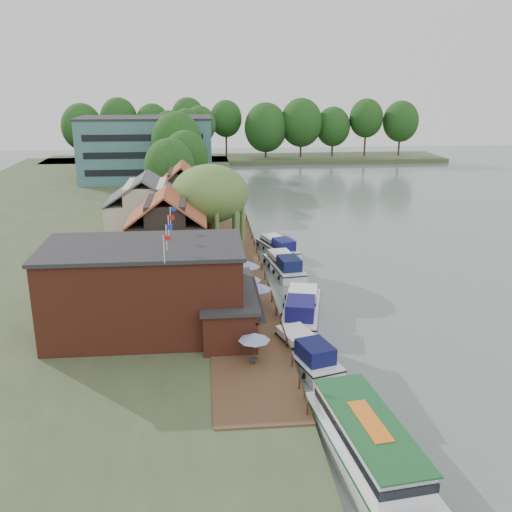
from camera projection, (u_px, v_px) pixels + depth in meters
name	position (u px, v px, depth m)	size (l,w,h in m)	color
ground	(339.00, 330.00, 48.44)	(260.00, 260.00, 0.00)	#4F5C5A
land_bank	(68.00, 228.00, 78.87)	(50.00, 140.00, 1.00)	#384728
quay_deck	(238.00, 281.00, 56.91)	(6.00, 50.00, 0.10)	#47301E
quay_rail	(264.00, 274.00, 57.49)	(0.20, 49.00, 1.00)	black
pub	(170.00, 288.00, 44.85)	(20.00, 11.00, 7.30)	maroon
hotel_block	(147.00, 149.00, 110.82)	(25.40, 12.40, 12.30)	#38666B
cottage_a	(168.00, 232.00, 58.83)	(8.60, 7.60, 8.50)	black
cottage_b	(147.00, 211.00, 68.06)	(9.60, 8.60, 8.50)	beige
cottage_c	(183.00, 195.00, 76.96)	(7.60, 7.60, 8.50)	black
willow	(210.00, 211.00, 63.69)	(8.60, 8.60, 10.43)	#476B2D
umbrella_0	(254.00, 348.00, 40.09)	(2.26, 2.26, 2.38)	navy
umbrella_1	(247.00, 311.00, 46.43)	(2.00, 2.00, 2.38)	navy
umbrella_2	(258.00, 296.00, 49.68)	(2.44, 2.44, 2.38)	#1B1B95
umbrella_3	(251.00, 287.00, 51.86)	(1.94, 1.94, 2.38)	navy
umbrella_4	(247.00, 273.00, 55.58)	(2.45, 2.45, 2.38)	navy
cruiser_0	(304.00, 348.00, 42.75)	(3.00, 9.31, 2.23)	white
cruiser_1	(302.00, 305.00, 50.19)	(3.44, 10.63, 2.61)	silver
cruiser_2	(284.00, 263.00, 62.22)	(3.06, 9.49, 2.28)	silver
cruiser_3	(278.00, 245.00, 69.18)	(2.93, 9.08, 2.17)	silver
tour_boat	(373.00, 451.00, 30.44)	(3.81, 13.50, 2.95)	silver
swan	(316.00, 414.00, 35.94)	(0.44, 0.44, 0.44)	white
bank_tree_0	(170.00, 175.00, 85.52)	(7.59, 7.59, 10.95)	#143811
bank_tree_1	(186.00, 166.00, 92.90)	(7.45, 7.45, 11.43)	#143811
bank_tree_2	(177.00, 151.00, 101.07)	(8.90, 8.90, 13.83)	#143811
bank_tree_3	(187.00, 141.00, 120.35)	(6.54, 6.54, 13.37)	#143811
bank_tree_4	(200.00, 137.00, 127.14)	(7.14, 7.14, 13.54)	#143811
bank_tree_5	(169.00, 137.00, 134.12)	(6.41, 6.41, 12.12)	#143811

